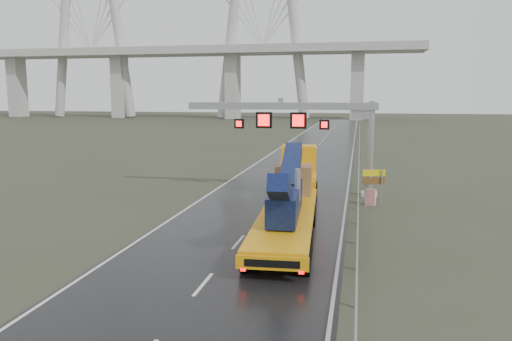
% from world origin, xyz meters
% --- Properties ---
extents(ground, '(400.00, 400.00, 0.00)m').
position_xyz_m(ground, '(0.00, 0.00, 0.00)').
color(ground, '#343727').
rests_on(ground, ground).
extents(road, '(11.00, 200.00, 0.02)m').
position_xyz_m(road, '(0.00, 40.00, 0.01)').
color(road, black).
rests_on(road, ground).
extents(guardrail, '(0.20, 140.00, 1.40)m').
position_xyz_m(guardrail, '(6.10, 30.00, 0.70)').
color(guardrail, gray).
rests_on(guardrail, ground).
extents(sign_gantry, '(14.90, 1.20, 7.42)m').
position_xyz_m(sign_gantry, '(2.10, 17.99, 5.61)').
color(sign_gantry, '#ABABA6').
rests_on(sign_gantry, ground).
extents(heavy_haul_truck, '(4.06, 19.89, 4.64)m').
position_xyz_m(heavy_haul_truck, '(2.01, 10.17, 1.80)').
color(heavy_haul_truck, '#F2A40D').
rests_on(heavy_haul_truck, ground).
extents(exit_sign_pair, '(1.51, 0.45, 2.64)m').
position_xyz_m(exit_sign_pair, '(7.10, 14.17, 1.85)').
color(exit_sign_pair, gray).
rests_on(exit_sign_pair, ground).
extents(striped_barrier, '(0.74, 0.51, 1.14)m').
position_xyz_m(striped_barrier, '(6.94, 14.60, 0.57)').
color(striped_barrier, red).
rests_on(striped_barrier, ground).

